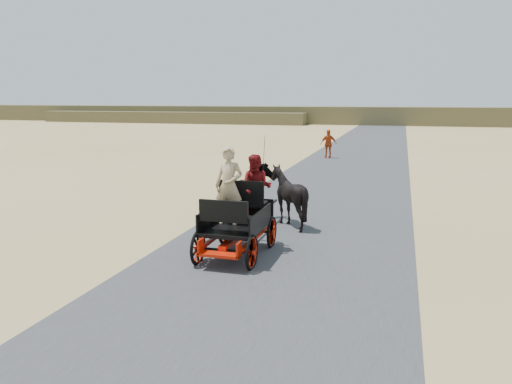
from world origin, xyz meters
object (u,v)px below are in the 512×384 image
(horse_left, at_px, (251,194))
(horse_right, at_px, (288,196))
(carriage, at_px, (237,240))
(pedestrian, at_px, (329,144))

(horse_left, xyz_separation_m, horse_right, (1.10, 0.00, 0.00))
(carriage, height_order, horse_left, horse_left)
(carriage, xyz_separation_m, horse_left, (-0.55, 3.00, 0.49))
(carriage, height_order, horse_right, horse_right)
(carriage, xyz_separation_m, horse_right, (0.55, 3.00, 0.49))
(horse_left, xyz_separation_m, pedestrian, (-0.12, 16.63, 0.02))
(pedestrian, bearing_deg, horse_left, 66.26)
(horse_left, bearing_deg, pedestrian, -89.58)
(horse_right, bearing_deg, carriage, 79.61)
(horse_right, relative_size, pedestrian, 0.98)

